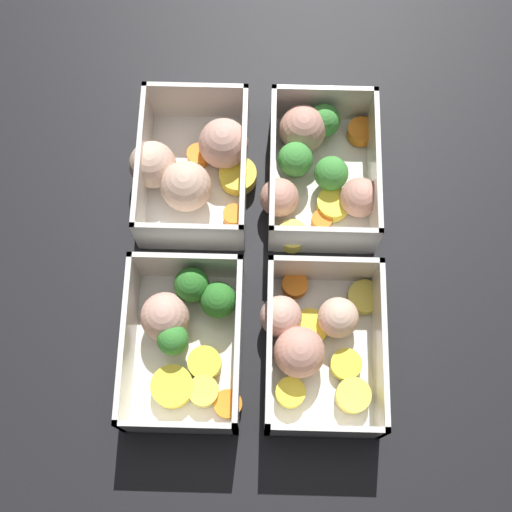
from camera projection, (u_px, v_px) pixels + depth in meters
The scene contains 5 objects.
ground_plane at pixel (256, 263), 0.72m from camera, with size 4.00×4.00×0.00m, color black.
container_near_left at pixel (316, 342), 0.67m from camera, with size 0.16×0.13×0.06m.
container_near_right at pixel (318, 167), 0.72m from camera, with size 0.17×0.13×0.06m.
container_far_left at pixel (184, 334), 0.67m from camera, with size 0.16×0.11×0.06m.
container_far_right at pixel (194, 167), 0.72m from camera, with size 0.16×0.14×0.06m.
Camera 1 is at (-0.23, -0.01, 0.68)m, focal length 50.00 mm.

